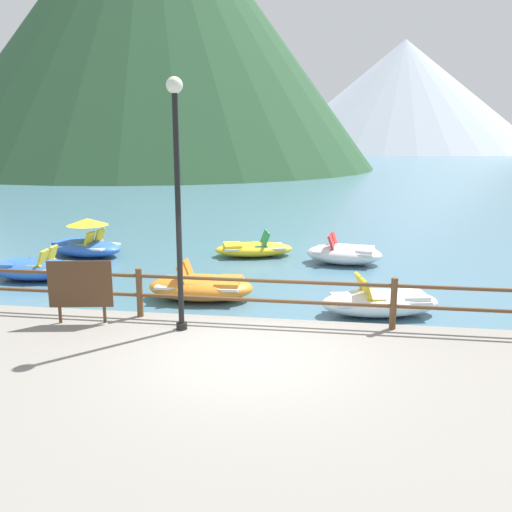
# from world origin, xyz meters

# --- Properties ---
(ground_plane) EXTENTS (200.00, 200.00, 0.00)m
(ground_plane) POSITION_xyz_m (0.00, 40.00, 0.00)
(ground_plane) COLOR #477084
(promenade_dock) EXTENTS (28.00, 8.00, 0.40)m
(promenade_dock) POSITION_xyz_m (0.00, -2.20, 0.20)
(promenade_dock) COLOR gray
(promenade_dock) RESTS_ON ground
(dock_railing) EXTENTS (23.92, 0.12, 0.95)m
(dock_railing) POSITION_xyz_m (-0.00, 1.55, 0.98)
(dock_railing) COLOR brown
(dock_railing) RESTS_ON promenade_dock
(lamp_post) EXTENTS (0.28, 0.28, 4.37)m
(lamp_post) POSITION_xyz_m (-1.39, 0.97, 3.02)
(lamp_post) COLOR black
(lamp_post) RESTS_ON promenade_dock
(sign_board) EXTENTS (1.17, 0.25, 1.19)m
(sign_board) POSITION_xyz_m (-3.31, 1.02, 1.13)
(sign_board) COLOR beige
(sign_board) RESTS_ON promenade_dock
(pedal_boat_0) EXTENTS (2.46, 1.54, 0.87)m
(pedal_boat_0) POSITION_xyz_m (-6.76, 5.31, 0.28)
(pedal_boat_0) COLOR blue
(pedal_boat_0) RESTS_ON ground
(pedal_boat_1) EXTENTS (2.43, 1.66, 0.91)m
(pedal_boat_1) POSITION_xyz_m (1.58, 8.38, 0.31)
(pedal_boat_1) COLOR white
(pedal_boat_1) RESTS_ON ground
(pedal_boat_2) EXTENTS (2.75, 1.69, 0.88)m
(pedal_boat_2) POSITION_xyz_m (2.31, 3.54, 0.29)
(pedal_boat_2) COLOR white
(pedal_boat_2) RESTS_ON ground
(pedal_boat_3) EXTENTS (2.74, 1.83, 0.81)m
(pedal_boat_3) POSITION_xyz_m (-1.33, 9.01, 0.24)
(pedal_boat_3) COLOR yellow
(pedal_boat_3) RESTS_ON ground
(pedal_boat_4) EXTENTS (2.66, 1.79, 1.24)m
(pedal_boat_4) POSITION_xyz_m (-6.68, 8.22, 0.41)
(pedal_boat_4) COLOR blue
(pedal_boat_4) RESTS_ON ground
(pedal_boat_5) EXTENTS (2.55, 1.47, 0.89)m
(pedal_boat_5) POSITION_xyz_m (-1.82, 4.12, 0.30)
(pedal_boat_5) COLOR orange
(pedal_boat_5) RESTS_ON ground
(cliff_headland) EXTENTS (51.32, 51.32, 34.46)m
(cliff_headland) POSITION_xyz_m (-18.91, 58.08, 16.17)
(cliff_headland) COLOR #284C2D
(cliff_headland) RESTS_ON ground
(distant_peak) EXTENTS (62.48, 62.48, 25.30)m
(distant_peak) POSITION_xyz_m (15.45, 128.70, 12.65)
(distant_peak) COLOR #A8B2C1
(distant_peak) RESTS_ON ground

